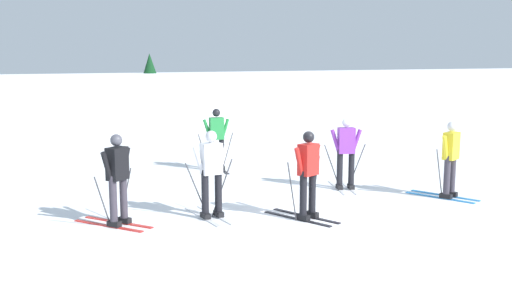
{
  "coord_description": "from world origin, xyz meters",
  "views": [
    {
      "loc": [
        -6.98,
        -9.85,
        3.06
      ],
      "look_at": [
        -0.5,
        1.86,
        0.9
      ],
      "focal_mm": 41.38,
      "sensor_mm": 36.0,
      "label": 1
    }
  ],
  "objects_px": {
    "skier_black": "(117,177)",
    "skier_white": "(211,172)",
    "skier_purple": "(346,151)",
    "conifer_far_left": "(150,81)",
    "skier_red": "(308,173)",
    "skier_yellow": "(450,157)",
    "skier_green": "(216,138)"
  },
  "relations": [
    {
      "from": "skier_yellow",
      "to": "skier_white",
      "type": "distance_m",
      "value": 5.39
    },
    {
      "from": "skier_yellow",
      "to": "skier_white",
      "type": "relative_size",
      "value": 1.0
    },
    {
      "from": "skier_yellow",
      "to": "skier_green",
      "type": "bearing_deg",
      "value": 119.62
    },
    {
      "from": "skier_purple",
      "to": "skier_green",
      "type": "relative_size",
      "value": 1.0
    },
    {
      "from": "skier_yellow",
      "to": "skier_black",
      "type": "bearing_deg",
      "value": 168.88
    },
    {
      "from": "skier_yellow",
      "to": "skier_purple",
      "type": "bearing_deg",
      "value": 129.33
    },
    {
      "from": "skier_black",
      "to": "conifer_far_left",
      "type": "relative_size",
      "value": 0.52
    },
    {
      "from": "skier_yellow",
      "to": "skier_red",
      "type": "height_order",
      "value": "same"
    },
    {
      "from": "conifer_far_left",
      "to": "skier_green",
      "type": "bearing_deg",
      "value": -102.24
    },
    {
      "from": "skier_green",
      "to": "skier_yellow",
      "type": "bearing_deg",
      "value": -60.38
    },
    {
      "from": "skier_yellow",
      "to": "conifer_far_left",
      "type": "height_order",
      "value": "conifer_far_left"
    },
    {
      "from": "skier_black",
      "to": "skier_yellow",
      "type": "bearing_deg",
      "value": -11.12
    },
    {
      "from": "skier_white",
      "to": "skier_purple",
      "type": "bearing_deg",
      "value": 11.53
    },
    {
      "from": "skier_green",
      "to": "skier_black",
      "type": "bearing_deg",
      "value": -133.87
    },
    {
      "from": "skier_black",
      "to": "skier_white",
      "type": "distance_m",
      "value": 1.76
    },
    {
      "from": "skier_white",
      "to": "skier_green",
      "type": "relative_size",
      "value": 1.0
    },
    {
      "from": "skier_yellow",
      "to": "skier_black",
      "type": "xyz_separation_m",
      "value": [
        -7.02,
        1.38,
        -0.0
      ]
    },
    {
      "from": "skier_green",
      "to": "skier_red",
      "type": "height_order",
      "value": "same"
    },
    {
      "from": "skier_black",
      "to": "skier_purple",
      "type": "xyz_separation_m",
      "value": [
        5.54,
        0.42,
        0.0
      ]
    },
    {
      "from": "skier_yellow",
      "to": "skier_white",
      "type": "xyz_separation_m",
      "value": [
        -5.29,
        1.02,
        -0.0
      ]
    },
    {
      "from": "skier_white",
      "to": "skier_green",
      "type": "height_order",
      "value": "same"
    },
    {
      "from": "skier_black",
      "to": "skier_purple",
      "type": "distance_m",
      "value": 5.56
    },
    {
      "from": "skier_yellow",
      "to": "skier_purple",
      "type": "relative_size",
      "value": 1.0
    },
    {
      "from": "skier_purple",
      "to": "conifer_far_left",
      "type": "height_order",
      "value": "conifer_far_left"
    },
    {
      "from": "skier_green",
      "to": "conifer_far_left",
      "type": "bearing_deg",
      "value": 77.76
    },
    {
      "from": "skier_white",
      "to": "skier_red",
      "type": "distance_m",
      "value": 1.84
    },
    {
      "from": "conifer_far_left",
      "to": "skier_red",
      "type": "bearing_deg",
      "value": -100.75
    },
    {
      "from": "skier_black",
      "to": "skier_purple",
      "type": "height_order",
      "value": "same"
    },
    {
      "from": "skier_red",
      "to": "skier_black",
      "type": "bearing_deg",
      "value": 158.14
    },
    {
      "from": "skier_yellow",
      "to": "skier_red",
      "type": "relative_size",
      "value": 1.0
    },
    {
      "from": "skier_white",
      "to": "skier_green",
      "type": "xyz_separation_m",
      "value": [
        2.19,
        4.43,
        0.0
      ]
    },
    {
      "from": "skier_red",
      "to": "conifer_far_left",
      "type": "height_order",
      "value": "conifer_far_left"
    }
  ]
}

